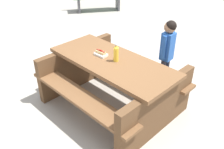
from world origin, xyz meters
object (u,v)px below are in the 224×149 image
soda_bottle (116,53)px  child_in_coat (168,47)px  hotdog_tray (101,53)px  picnic_table (112,79)px

soda_bottle → child_in_coat: size_ratio=0.22×
hotdog_tray → child_in_coat: size_ratio=0.16×
picnic_table → child_in_coat: 1.00m
hotdog_tray → soda_bottle: bearing=-174.3°
soda_bottle → child_in_coat: child_in_coat is taller
picnic_table → soda_bottle: (-0.06, -0.02, 0.42)m
child_in_coat → hotdog_tray: bearing=63.0°
soda_bottle → hotdog_tray: 0.27m
soda_bottle → hotdog_tray: (0.26, 0.03, -0.08)m
picnic_table → hotdog_tray: (0.20, 0.01, 0.34)m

